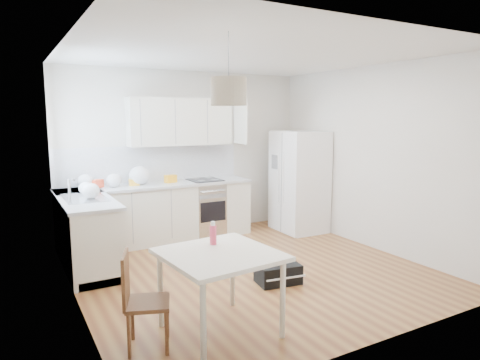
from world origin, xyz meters
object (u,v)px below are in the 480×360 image
Objects in this scene: dining_chair at (148,300)px; refrigerator at (300,181)px; dining_table at (220,261)px; gym_bag at (278,273)px.

refrigerator is at bearing 55.99° from dining_chair.
refrigerator is 3.77m from dining_table.
dining_chair is at bearing -142.96° from refrigerator.
dining_chair is (-0.65, 0.05, -0.25)m from dining_table.
dining_chair reaches higher than gym_bag.
dining_table is at bearing -136.53° from refrigerator.
gym_bag is (1.77, 0.65, -0.31)m from dining_chair.
dining_chair is at bearing -151.39° from gym_bag.
dining_table reaches higher than gym_bag.
dining_chair is at bearing 169.95° from dining_table.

